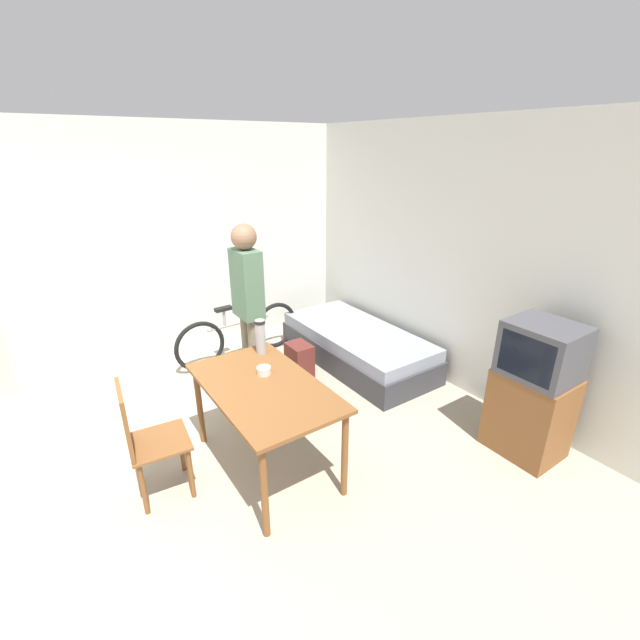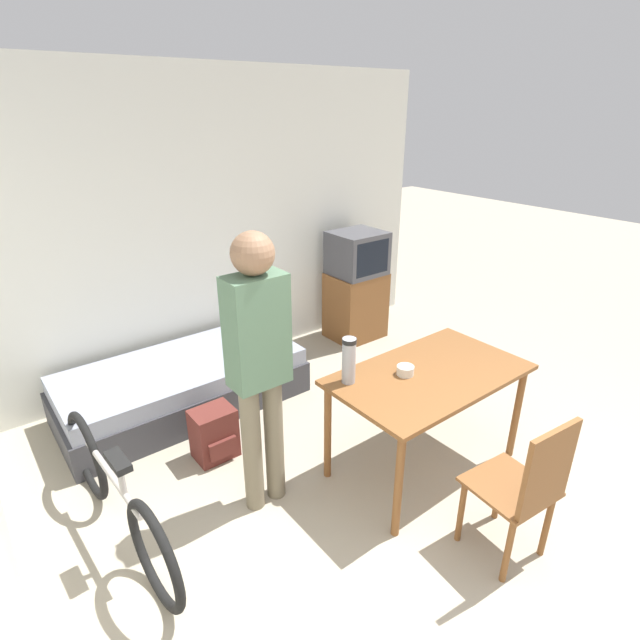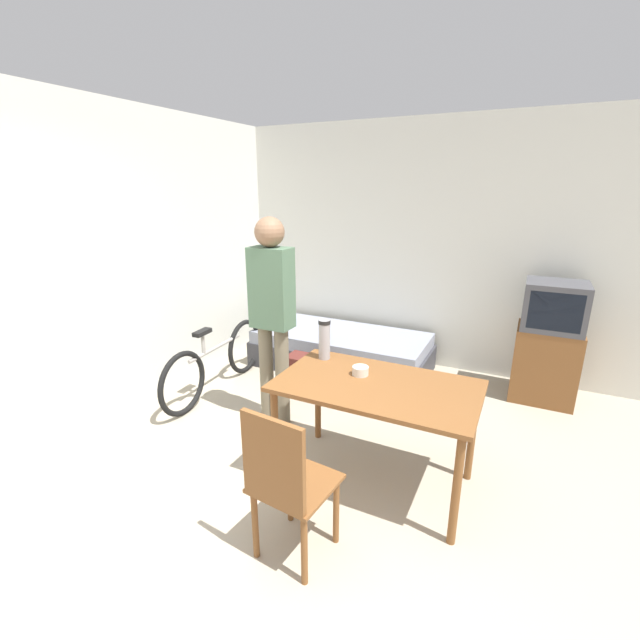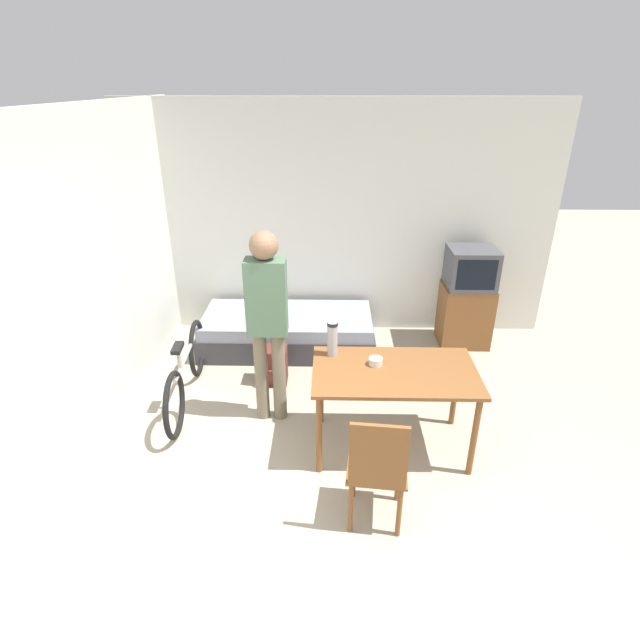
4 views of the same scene
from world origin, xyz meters
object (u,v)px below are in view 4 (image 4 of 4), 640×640
Objects in this scene: bicycle at (187,373)px; backpack at (273,365)px; wooden_chair at (377,467)px; tv at (467,298)px; person_standing at (267,315)px; mate_bowl at (376,361)px; daybed at (288,331)px; dining_table at (394,380)px; thermos_flask at (332,337)px.

bicycle reaches higher than backpack.
wooden_chair is 2.43× the size of backpack.
person_standing reaches higher than tv.
mate_bowl is 0.29× the size of backpack.
mate_bowl reaches higher than daybed.
tv is 2.39m from backpack.
dining_table is 1.56m from backpack.
person_standing is 5.84× the size of thermos_flask.
dining_table is 3.40× the size of backpack.
dining_table is (1.02, -1.75, 0.46)m from daybed.
daybed is 2.07m from dining_table.
tv is 10.44× the size of mate_bowl.
tv is (2.07, 0.16, 0.37)m from daybed.
person_standing reaches higher than thermos_flask.
thermos_flask is (-0.30, 1.10, 0.40)m from wooden_chair.
backpack is (-0.10, -0.76, -0.01)m from daybed.
mate_bowl is at bearing -24.10° from thermos_flask.
thermos_flask is (1.39, -0.39, 0.61)m from bicycle.
daybed is at bearing 88.26° from person_standing.
person_standing is at bearing -15.78° from bicycle.
tv is 3.23m from bicycle.
person_standing reaches higher than wooden_chair.
mate_bowl reaches higher than backpack.
tv is 1.24× the size of wooden_chair.
bicycle is 14.48× the size of mate_bowl.
wooden_chair is 0.98m from mate_bowl.
mate_bowl is at bearing 151.09° from dining_table.
tv is at bearing 4.40° from daybed.
bicycle reaches higher than daybed.
person_standing is 0.59m from thermos_flask.
wooden_chair is at bearing -41.26° from bicycle.
thermos_flask is at bearing -71.20° from daybed.
backpack is at bearing 24.68° from bicycle.
thermos_flask is at bearing -15.72° from bicycle.
person_standing is (-0.86, 1.25, 0.53)m from wooden_chair.
daybed is at bearing -175.60° from tv.
mate_bowl is (0.91, -0.31, -0.26)m from person_standing.
person_standing is (-2.11, -1.51, 0.47)m from tv.
backpack is (-1.11, 0.99, -0.48)m from dining_table.
daybed is at bearing 120.15° from dining_table.
bicycle is at bearing 161.55° from dining_table.
thermos_flask reaches higher than wooden_chair.
daybed is 1.11× the size of person_standing.
dining_table is 0.74× the size of person_standing.
backpack is (-0.61, 0.75, -0.73)m from thermos_flask.
mate_bowl reaches higher than bicycle.
tv is 2.18m from dining_table.
backpack is at bearing 138.26° from dining_table.
thermos_flask reaches higher than daybed.
tv is at bearing 56.53° from mate_bowl.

